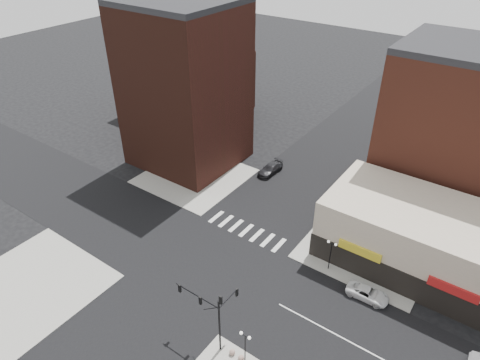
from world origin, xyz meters
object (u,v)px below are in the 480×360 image
Objects in this scene: street_lamp_ne at (331,248)px; white_suv at (368,293)px; dark_sedan_north at (270,169)px; street_lamp_se_a at (245,341)px; traffic_signal at (213,309)px.

white_suv is at bearing -15.46° from street_lamp_ne.
street_lamp_ne is 0.80× the size of dark_sedan_north.
dark_sedan_north is at bearing 118.08° from street_lamp_se_a.
street_lamp_se_a and street_lamp_ne have the same top height.
white_suv is at bearing 54.59° from traffic_signal.
traffic_signal is 4.12m from street_lamp_se_a.
street_lamp_se_a is (3.76, -0.17, -1.67)m from traffic_signal.
street_lamp_ne reaches higher than white_suv.
traffic_signal is at bearing -106.75° from street_lamp_ne.
street_lamp_ne is (1.00, 16.00, 0.00)m from street_lamp_se_a.
street_lamp_ne is at bearing 73.25° from traffic_signal.
traffic_signal is at bearing 177.43° from street_lamp_se_a.
dark_sedan_north is (-16.21, 30.39, -2.54)m from street_lamp_se_a.
dark_sedan_north is (-22.64, 15.89, 0.11)m from white_suv.
street_lamp_se_a is 16.08m from white_suv.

